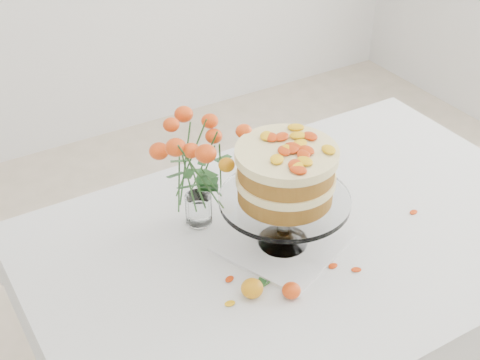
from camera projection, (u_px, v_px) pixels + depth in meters
name	position (u px, v px, depth m)	size (l,w,h in m)	color
table	(304.00, 257.00, 1.78)	(1.43, 0.93, 0.76)	tan
napkin	(283.00, 243.00, 1.70)	(0.27, 0.27, 0.01)	white
cake_stand	(286.00, 179.00, 1.58)	(0.32, 0.32, 0.29)	silver
rose_vase	(196.00, 158.00, 1.66)	(0.26, 0.26, 0.35)	silver
loose_rose_near	(252.00, 288.00, 1.54)	(0.09, 0.05, 0.04)	orange
loose_rose_far	(292.00, 290.00, 1.54)	(0.08, 0.04, 0.04)	#D73E0A
stray_petal_a	(290.00, 271.00, 1.61)	(0.03, 0.02, 0.00)	yellow
stray_petal_b	(333.00, 266.00, 1.63)	(0.03, 0.02, 0.00)	yellow
stray_petal_c	(356.00, 270.00, 1.62)	(0.03, 0.02, 0.00)	yellow
stray_petal_d	(230.00, 279.00, 1.59)	(0.03, 0.02, 0.00)	yellow
stray_petal_e	(230.00, 304.00, 1.52)	(0.03, 0.02, 0.00)	yellow
stray_petal_f	(414.00, 212.00, 1.81)	(0.03, 0.02, 0.00)	yellow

